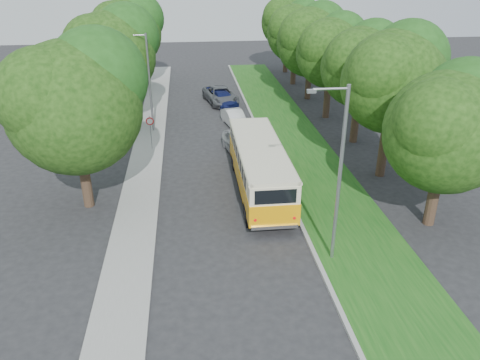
{
  "coord_description": "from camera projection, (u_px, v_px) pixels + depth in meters",
  "views": [
    {
      "loc": [
        -1.85,
        -19.52,
        12.32
      ],
      "look_at": [
        0.78,
        3.16,
        1.5
      ],
      "focal_mm": 35.0,
      "sensor_mm": 36.0,
      "label": 1
    }
  ],
  "objects": [
    {
      "name": "sidewalk",
      "position": [
        140.0,
        194.0,
        26.95
      ],
      "size": [
        2.2,
        70.0,
        0.12
      ],
      "primitive_type": "cube",
      "color": "gray",
      "rests_on": "ground"
    },
    {
      "name": "grass_verge",
      "position": [
        322.0,
        184.0,
        28.07
      ],
      "size": [
        4.5,
        70.0,
        0.13
      ],
      "primitive_type": "cube",
      "color": "#154D14",
      "rests_on": "ground"
    },
    {
      "name": "vintage_bus",
      "position": [
        260.0,
        169.0,
        26.63
      ],
      "size": [
        2.63,
        10.09,
        2.99
      ],
      "primitive_type": null,
      "rotation": [
        0.0,
        0.0,
        -0.0
      ],
      "color": "#FCA407",
      "rests_on": "ground"
    },
    {
      "name": "car_blue",
      "position": [
        222.0,
        98.0,
        43.21
      ],
      "size": [
        3.06,
        4.82,
        1.3
      ],
      "primitive_type": "imported",
      "rotation": [
        0.0,
        0.0,
        0.3
      ],
      "color": "#121A51",
      "rests_on": "ground"
    },
    {
      "name": "lamppost_near",
      "position": [
        338.0,
        171.0,
        19.31
      ],
      "size": [
        1.71,
        0.16,
        8.0
      ],
      "color": "gray",
      "rests_on": "ground"
    },
    {
      "name": "curb",
      "position": [
        284.0,
        186.0,
        27.82
      ],
      "size": [
        0.2,
        70.0,
        0.15
      ],
      "primitive_type": "cube",
      "color": "gray",
      "rests_on": "ground"
    },
    {
      "name": "treeline",
      "position": [
        248.0,
        48.0,
        36.93
      ],
      "size": [
        24.27,
        41.91,
        9.46
      ],
      "color": "#332319",
      "rests_on": "ground"
    },
    {
      "name": "warning_sign",
      "position": [
        150.0,
        127.0,
        32.54
      ],
      "size": [
        0.56,
        0.1,
        2.5
      ],
      "color": "gray",
      "rests_on": "ground"
    },
    {
      "name": "lamppost_far",
      "position": [
        148.0,
        80.0,
        35.1
      ],
      "size": [
        1.71,
        0.16,
        7.5
      ],
      "color": "gray",
      "rests_on": "ground"
    },
    {
      "name": "car_grey",
      "position": [
        221.0,
        95.0,
        43.81
      ],
      "size": [
        3.46,
        5.76,
        1.5
      ],
      "primitive_type": "imported",
      "rotation": [
        0.0,
        0.0,
        0.19
      ],
      "color": "#55585D",
      "rests_on": "ground"
    },
    {
      "name": "car_white",
      "position": [
        235.0,
        118.0,
        37.94
      ],
      "size": [
        2.08,
        4.02,
        1.26
      ],
      "primitive_type": "imported",
      "rotation": [
        0.0,
        0.0,
        0.2
      ],
      "color": "silver",
      "rests_on": "ground"
    },
    {
      "name": "car_silver",
      "position": [
        239.0,
        143.0,
        32.52
      ],
      "size": [
        2.38,
        4.5,
        1.46
      ],
      "primitive_type": "imported",
      "rotation": [
        0.0,
        0.0,
        0.16
      ],
      "color": "#B3B4B8",
      "rests_on": "ground"
    },
    {
      "name": "ground",
      "position": [
        232.0,
        236.0,
        22.99
      ],
      "size": [
        120.0,
        120.0,
        0.0
      ],
      "primitive_type": "plane",
      "color": "#242426",
      "rests_on": "ground"
    }
  ]
}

